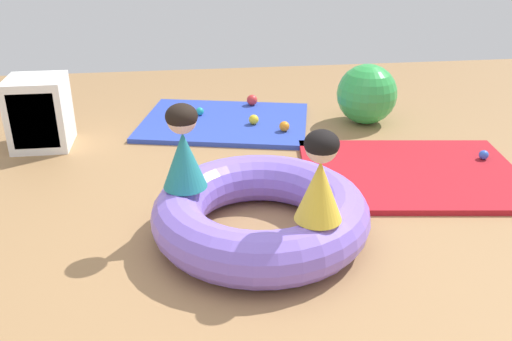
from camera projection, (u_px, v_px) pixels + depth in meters
name	position (u px, v px, depth m)	size (l,w,h in m)	color
ground_plane	(238.00, 246.00, 3.14)	(8.00, 8.00, 0.00)	#9E7549
gym_mat_near_right	(411.00, 173.00, 3.99)	(1.53, 1.18, 0.04)	#B21923
gym_mat_center_rear	(225.00, 122.00, 4.97)	(1.45, 1.09, 0.04)	#2D47B7
inflatable_cushion	(261.00, 213.00, 3.18)	(1.25, 1.25, 0.30)	#8466E0
child_in_teal	(183.00, 148.00, 3.07)	(0.35, 0.35, 0.49)	teal
child_in_yellow	(320.00, 177.00, 2.73)	(0.28, 0.28, 0.48)	yellow
play_ball_red	(252.00, 100.00, 5.32)	(0.10, 0.10, 0.10)	red
play_ball_yellow	(254.00, 120.00, 4.84)	(0.09, 0.09, 0.09)	yellow
play_ball_orange	(284.00, 126.00, 4.68)	(0.09, 0.09, 0.09)	orange
play_ball_blue	(484.00, 155.00, 4.15)	(0.07, 0.07, 0.07)	blue
play_ball_teal	(200.00, 111.00, 5.06)	(0.07, 0.07, 0.07)	teal
exercise_ball_large	(367.00, 94.00, 4.90)	(0.53, 0.53, 0.53)	green
storage_cube	(39.00, 114.00, 4.38)	(0.44, 0.44, 0.56)	white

